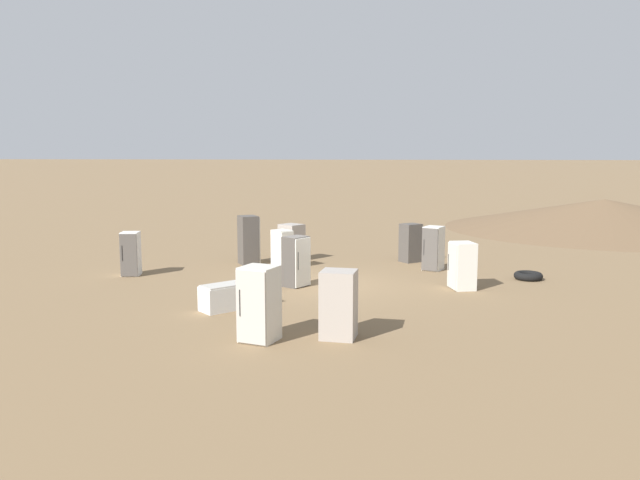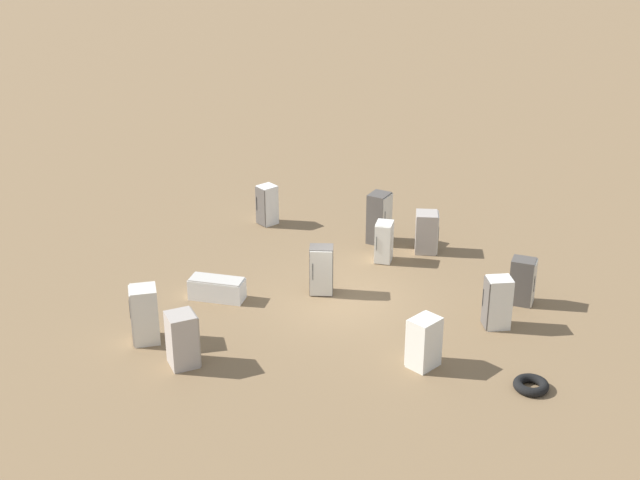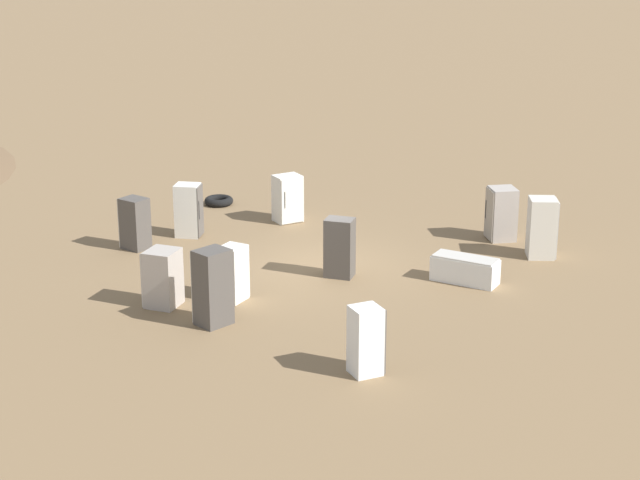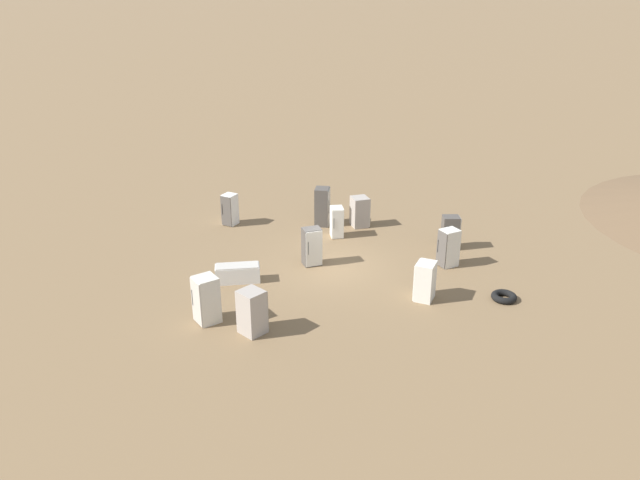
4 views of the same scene
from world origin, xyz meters
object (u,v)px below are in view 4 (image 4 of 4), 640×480
discarded_fridge_7 (238,273)px  scrap_tire (504,297)px  discarded_fridge_0 (448,248)px  discarded_fridge_9 (322,207)px  discarded_fridge_3 (230,209)px  discarded_fridge_1 (360,212)px  discarded_fridge_6 (425,281)px  discarded_fridge_2 (206,300)px  discarded_fridge_10 (337,222)px  discarded_fridge_4 (450,232)px  discarded_fridge_5 (252,312)px  discarded_fridge_8 (312,246)px

discarded_fridge_7 → scrap_tire: (-8.56, -5.43, -0.22)m
discarded_fridge_0 → discarded_fridge_9: size_ratio=0.86×
scrap_tire → discarded_fridge_0: bearing=-21.7°
discarded_fridge_3 → discarded_fridge_1: bearing=-153.7°
discarded_fridge_0 → discarded_fridge_6: (-0.84, 3.12, -0.06)m
discarded_fridge_3 → discarded_fridge_9: size_ratio=0.82×
discarded_fridge_2 → discarded_fridge_7: 3.18m
discarded_fridge_7 → discarded_fridge_10: (0.00, -6.08, 0.36)m
discarded_fridge_4 → discarded_fridge_10: discarded_fridge_4 is taller
discarded_fridge_0 → discarded_fridge_1: discarded_fridge_0 is taller
discarded_fridge_1 → discarded_fridge_4: 4.64m
scrap_tire → discarded_fridge_5: bearing=55.1°
discarded_fridge_2 → discarded_fridge_4: size_ratio=1.13×
discarded_fridge_0 → discarded_fridge_6: 3.24m
discarded_fridge_1 → discarded_fridge_3: size_ratio=0.95×
discarded_fridge_1 → discarded_fridge_4: discarded_fridge_4 is taller
discarded_fridge_3 → discarded_fridge_9: 4.43m
discarded_fridge_3 → discarded_fridge_4: size_ratio=1.01×
discarded_fridge_2 → discarded_fridge_6: 7.91m
discarded_fridge_8 → discarded_fridge_1: bearing=-137.0°
discarded_fridge_5 → discarded_fridge_2: bearing=-159.7°
discarded_fridge_5 → discarded_fridge_8: size_ratio=0.98×
discarded_fridge_2 → discarded_fridge_6: discarded_fridge_2 is taller
discarded_fridge_5 → discarded_fridge_8: (2.09, -5.32, 0.02)m
discarded_fridge_4 → discarded_fridge_9: discarded_fridge_9 is taller
discarded_fridge_3 → discarded_fridge_9: bearing=-152.7°
discarded_fridge_9 → discarded_fridge_10: size_ratio=1.30×
discarded_fridge_2 → discarded_fridge_4: discarded_fridge_2 is taller
discarded_fridge_10 → discarded_fridge_9: bearing=-73.9°
discarded_fridge_9 → discarded_fridge_1: bearing=93.4°
discarded_fridge_10 → discarded_fridge_8: bearing=61.8°
discarded_fridge_8 → discarded_fridge_3: bearing=-68.4°
discarded_fridge_1 → discarded_fridge_7: bearing=-57.8°
discarded_fridge_2 → discarded_fridge_9: 9.97m
discarded_fridge_5 → discarded_fridge_6: discarded_fridge_5 is taller
discarded_fridge_5 → discarded_fridge_10: size_ratio=1.10×
discarded_fridge_5 → discarded_fridge_4: bearing=85.5°
discarded_fridge_3 → discarded_fridge_5: (-8.07, 6.13, 0.02)m
discarded_fridge_3 → discarded_fridge_9: discarded_fridge_9 is taller
discarded_fridge_2 → scrap_tire: discarded_fridge_2 is taller
discarded_fridge_2 → discarded_fridge_6: (-4.77, -6.31, -0.11)m
discarded_fridge_8 → discarded_fridge_6: bearing=124.3°
discarded_fridge_0 → discarded_fridge_1: (5.46, -1.15, -0.07)m
discarded_fridge_4 → scrap_tire: size_ratio=1.58×
discarded_fridge_6 → discarded_fridge_4: bearing=1.9°
scrap_tire → discarded_fridge_9: bearing=-7.5°
discarded_fridge_10 → discarded_fridge_2: bearing=50.7°
discarded_fridge_0 → discarded_fridge_5: bearing=97.1°
discarded_fridge_9 → discarded_fridge_6: bearing=34.2°
discarded_fridge_2 → discarded_fridge_10: discarded_fridge_2 is taller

